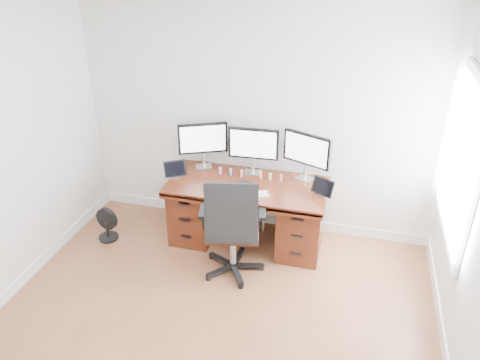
% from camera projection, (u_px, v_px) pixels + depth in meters
% --- Properties ---
extents(back_wall, '(4.00, 0.10, 2.70)m').
position_uv_depth(back_wall, '(258.00, 117.00, 5.11)').
color(back_wall, silver).
rests_on(back_wall, ground).
extents(desk, '(1.70, 0.80, 0.75)m').
position_uv_depth(desk, '(248.00, 210.00, 5.19)').
color(desk, '#451A0D').
rests_on(desk, ground).
extents(office_chair, '(0.72, 0.72, 1.14)m').
position_uv_depth(office_chair, '(233.00, 243.00, 4.69)').
color(office_chair, black).
rests_on(office_chair, ground).
extents(floor_fan, '(0.27, 0.23, 0.39)m').
position_uv_depth(floor_fan, '(107.00, 225.00, 5.32)').
color(floor_fan, black).
rests_on(floor_fan, ground).
extents(monitor_left, '(0.51, 0.27, 0.53)m').
position_uv_depth(monitor_left, '(203.00, 140.00, 5.21)').
color(monitor_left, silver).
rests_on(monitor_left, desk).
extents(monitor_center, '(0.55, 0.15, 0.53)m').
position_uv_depth(monitor_center, '(253.00, 145.00, 5.08)').
color(monitor_center, silver).
rests_on(monitor_center, desk).
extents(monitor_right, '(0.52, 0.25, 0.53)m').
position_uv_depth(monitor_right, '(307.00, 151.00, 4.94)').
color(monitor_right, silver).
rests_on(monitor_right, desk).
extents(tablet_left, '(0.24, 0.19, 0.19)m').
position_uv_depth(tablet_left, '(175.00, 170.00, 5.10)').
color(tablet_left, silver).
rests_on(tablet_left, desk).
extents(tablet_right, '(0.24, 0.17, 0.19)m').
position_uv_depth(tablet_right, '(323.00, 188.00, 4.74)').
color(tablet_right, silver).
rests_on(tablet_right, desk).
extents(keyboard, '(0.30, 0.15, 0.01)m').
position_uv_depth(keyboard, '(242.00, 192.00, 4.83)').
color(keyboard, white).
rests_on(keyboard, desk).
extents(trackpad, '(0.17, 0.17, 0.01)m').
position_uv_depth(trackpad, '(262.00, 194.00, 4.80)').
color(trackpad, '#BABDC2').
rests_on(trackpad, desk).
extents(drawing_tablet, '(0.25, 0.17, 0.01)m').
position_uv_depth(drawing_tablet, '(215.00, 189.00, 4.89)').
color(drawing_tablet, black).
rests_on(drawing_tablet, desk).
extents(phone, '(0.13, 0.07, 0.01)m').
position_uv_depth(phone, '(244.00, 182.00, 5.03)').
color(phone, black).
rests_on(phone, desk).
extents(figurine_purple, '(0.03, 0.03, 0.09)m').
position_uv_depth(figurine_purple, '(220.00, 170.00, 5.19)').
color(figurine_purple, '#BF71E5').
rests_on(figurine_purple, desk).
extents(figurine_blue, '(0.03, 0.03, 0.09)m').
position_uv_depth(figurine_blue, '(231.00, 171.00, 5.16)').
color(figurine_blue, '#6584DC').
rests_on(figurine_blue, desk).
extents(figurine_pink, '(0.03, 0.03, 0.09)m').
position_uv_depth(figurine_pink, '(242.00, 173.00, 5.13)').
color(figurine_pink, pink).
rests_on(figurine_pink, desk).
extents(figurine_orange, '(0.03, 0.03, 0.09)m').
position_uv_depth(figurine_orange, '(260.00, 175.00, 5.08)').
color(figurine_orange, orange).
rests_on(figurine_orange, desk).
extents(figurine_yellow, '(0.03, 0.03, 0.09)m').
position_uv_depth(figurine_yellow, '(270.00, 176.00, 5.06)').
color(figurine_yellow, '#D8B26E').
rests_on(figurine_yellow, desk).
extents(figurine_brown, '(0.03, 0.03, 0.09)m').
position_uv_depth(figurine_brown, '(281.00, 177.00, 5.03)').
color(figurine_brown, '#9A5548').
rests_on(figurine_brown, desk).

